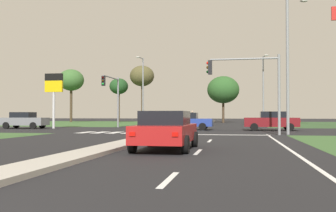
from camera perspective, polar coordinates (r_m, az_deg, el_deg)
The scene contains 32 objects.
ground_plane at distance 33.39m, azimuth 1.73°, elevation -3.58°, with size 200.00×200.00×0.00m, color black.
grass_verge_far_left at distance 65.05m, azimuth -17.71°, elevation -2.39°, with size 35.00×35.00×0.01m, color #385B2D.
median_island_near at distance 14.89m, azimuth -9.14°, elevation -6.16°, with size 1.20×22.00×0.14m, color #ADA89E.
median_island_far at distance 58.22m, azimuth 5.35°, elevation -2.52°, with size 1.20×36.00×0.14m, color gray.
lane_dash_near at distance 8.13m, azimuth 0.12°, elevation -10.74°, with size 0.14×2.00×0.01m, color silver.
lane_dash_second at distance 14.03m, azimuth 4.43°, elevation -6.74°, with size 0.14×2.00×0.01m, color silver.
lane_dash_third at distance 19.99m, azimuth 6.16°, elevation -5.10°, with size 0.14×2.00×0.01m, color silver.
edge_line_right at distance 15.18m, azimuth 17.62°, elevation -6.27°, with size 0.14×24.00×0.01m, color silver.
stop_bar_near at distance 26.06m, azimuth 7.76°, elevation -4.21°, with size 6.40×0.50×0.01m, color silver.
crosswalk_bar_near at distance 30.04m, azimuth -11.97°, elevation -3.80°, with size 0.70×2.80×0.01m, color silver.
crosswalk_bar_second at distance 29.62m, azimuth -9.90°, elevation -3.84°, with size 0.70×2.80×0.01m, color silver.
crosswalk_bar_third at distance 29.25m, azimuth -7.78°, elevation -3.88°, with size 0.70×2.80×0.01m, color silver.
crosswalk_bar_fourth at distance 28.92m, azimuth -5.61°, elevation -3.92°, with size 0.70×2.80×0.01m, color silver.
crosswalk_bar_fifth at distance 28.63m, azimuth -3.38°, elevation -3.95°, with size 0.70×2.80×0.01m, color silver.
crosswalk_bar_sixth at distance 28.38m, azimuth -1.12°, elevation -3.98°, with size 0.70×2.80×0.01m, color silver.
car_blue_near at distance 34.40m, azimuth 2.80°, elevation -2.22°, with size 4.48×2.09×1.51m.
car_red_second at distance 14.84m, azimuth -0.30°, elevation -3.52°, with size 2.10×4.54×1.48m.
car_grey_third at distance 39.77m, azimuth -20.36°, elevation -1.97°, with size 4.38×1.94×1.58m.
car_white_fourth at distance 60.43m, azimuth 3.23°, elevation -1.79°, with size 1.94×4.16×1.57m.
car_black_fifth at distance 48.18m, azimuth 1.72°, elevation -1.97°, with size 2.04×4.23×1.47m.
car_maroon_seventh at distance 34.15m, azimuth 14.93°, elevation -2.11°, with size 4.53×2.09×1.61m.
traffic_signal_near_right at distance 26.52m, azimuth 12.08°, elevation 3.85°, with size 4.88×0.32×5.33m.
traffic_signal_far_left at distance 39.84m, azimuth -8.14°, elevation 2.12°, with size 0.32×4.93×5.32m.
street_lamp_second at distance 27.80m, azimuth 17.36°, elevation 7.08°, with size 1.70×1.67×9.62m.
street_lamp_third at distance 54.74m, azimuth -3.77°, elevation 2.82°, with size 0.56×2.57×9.33m.
street_lamp_fourth at distance 52.29m, azimuth 13.86°, elevation 2.85°, with size 0.64×2.46×9.01m.
pedestrian_at_median at distance 44.25m, azimuth 3.59°, elevation -1.54°, with size 0.34×0.34×1.65m.
fuel_price_totem at distance 39.28m, azimuth -16.41°, elevation 2.49°, with size 1.80×0.24×5.34m.
treeline_near at distance 72.51m, azimuth -14.02°, elevation 3.66°, with size 4.56×4.56×9.55m.
treeline_second at distance 68.34m, azimuth -7.24°, elevation 2.82°, with size 3.25×3.25×7.68m.
treeline_third at distance 66.82m, azimuth -3.84°, elevation 4.38°, with size 4.16×4.16×9.74m.
treeline_fourth at distance 64.96m, azimuth 8.10°, elevation 2.37°, with size 5.28×5.28×7.72m.
Camera 1 is at (4.90, -3.00, 1.34)m, focal length 41.52 mm.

